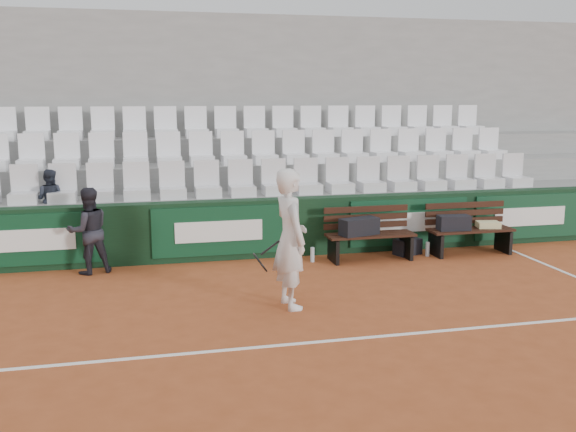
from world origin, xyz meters
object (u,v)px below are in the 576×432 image
at_px(bench_left, 370,247).
at_px(sports_bag_right, 454,223).
at_px(tennis_player, 290,239).
at_px(bench_right, 470,241).
at_px(sports_bag_left, 359,227).
at_px(water_bottle_near, 312,255).
at_px(sports_bag_ground, 407,247).
at_px(spectator_c, 48,172).
at_px(water_bottle_far, 428,249).
at_px(ball_kid, 89,231).

bearing_deg(bench_left, sports_bag_right, -1.27).
bearing_deg(tennis_player, bench_right, 28.85).
bearing_deg(sports_bag_left, water_bottle_near, 171.32).
height_order(sports_bag_ground, spectator_c, spectator_c).
distance_m(bench_right, water_bottle_near, 2.84).
xyz_separation_m(water_bottle_far, tennis_player, (-2.93, -2.06, 0.79)).
height_order(water_bottle_far, tennis_player, tennis_player).
bearing_deg(tennis_player, sports_bag_left, 50.67).
bearing_deg(sports_bag_right, bench_left, 178.73).
distance_m(bench_left, sports_bag_left, 0.43).
xyz_separation_m(sports_bag_left, spectator_c, (-4.99, 1.18, 0.91)).
bearing_deg(water_bottle_near, spectator_c, 165.87).
height_order(sports_bag_left, sports_bag_ground, sports_bag_left).
relative_size(sports_bag_ground, ball_kid, 0.34).
distance_m(sports_bag_left, sports_bag_ground, 1.10).
relative_size(bench_left, water_bottle_near, 6.06).
distance_m(bench_right, ball_kid, 6.42).
relative_size(sports_bag_right, spectator_c, 0.55).
height_order(bench_right, ball_kid, ball_kid).
height_order(bench_right, water_bottle_near, bench_right).
bearing_deg(sports_bag_right, sports_bag_left, -179.96).
bearing_deg(sports_bag_left, sports_bag_ground, 13.46).
distance_m(tennis_player, spectator_c, 4.66).
relative_size(tennis_player, spectator_c, 1.83).
height_order(water_bottle_near, water_bottle_far, water_bottle_far).
height_order(water_bottle_near, spectator_c, spectator_c).
bearing_deg(tennis_player, sports_bag_right, 30.95).
relative_size(water_bottle_near, water_bottle_far, 0.99).
distance_m(tennis_player, ball_kid, 3.51).
height_order(water_bottle_near, tennis_player, tennis_player).
bearing_deg(sports_bag_right, bench_right, 3.97).
distance_m(water_bottle_near, spectator_c, 4.56).
xyz_separation_m(sports_bag_left, sports_bag_ground, (0.98, 0.23, -0.45)).
bearing_deg(spectator_c, sports_bag_ground, -175.01).
height_order(tennis_player, spectator_c, spectator_c).
xyz_separation_m(bench_right, tennis_player, (-3.72, -2.05, 0.69)).
bearing_deg(sports_bag_ground, bench_right, -10.97).
distance_m(bench_right, sports_bag_ground, 1.11).
bearing_deg(spectator_c, water_bottle_near, 179.85).
xyz_separation_m(bench_left, sports_bag_right, (1.50, -0.03, 0.35)).
distance_m(sports_bag_left, sports_bag_right, 1.72).
height_order(bench_left, water_bottle_near, bench_left).
distance_m(sports_bag_ground, spectator_c, 6.20).
distance_m(sports_bag_ground, water_bottle_far, 0.35).
bearing_deg(ball_kid, sports_bag_ground, 162.09).
relative_size(bench_left, sports_bag_left, 2.28).
relative_size(bench_right, sports_bag_ground, 3.30).
distance_m(bench_left, ball_kid, 4.58).
bearing_deg(ball_kid, spectator_c, -72.80).
xyz_separation_m(sports_bag_right, spectator_c, (-6.71, 1.18, 0.92)).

